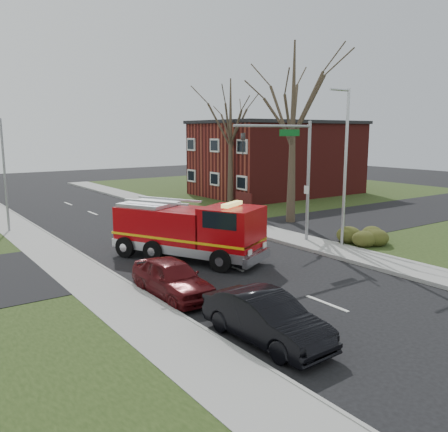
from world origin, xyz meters
TOP-DOWN VIEW (x-y plane):
  - ground at (0.00, 0.00)m, footprint 120.00×120.00m
  - sidewalk_right at (6.20, 0.00)m, footprint 2.40×80.00m
  - sidewalk_left at (-6.20, 0.00)m, footprint 2.40×80.00m
  - cross_street_right at (22.40, 4.00)m, footprint 30.00×8.00m
  - brick_building at (19.00, 18.00)m, footprint 15.40×10.40m
  - health_center_sign at (10.50, 12.50)m, footprint 0.12×2.00m
  - hedge_corner at (9.00, -1.00)m, footprint 2.80×2.00m
  - bare_tree_near at (9.50, 6.00)m, footprint 6.00×6.00m
  - bare_tree_far at (11.00, 15.00)m, footprint 5.25×5.25m
  - traffic_signal_mast at (5.21, 1.50)m, footprint 5.29×0.18m
  - streetlight_pole at (7.14, -0.50)m, footprint 1.48×0.16m
  - utility_pole_far at (-6.80, 14.00)m, footprint 0.14×0.14m
  - fire_engine at (-0.85, 2.21)m, footprint 5.56×7.78m
  - parked_car_maroon at (-4.20, -2.03)m, footprint 1.75×4.28m
  - parked_car_gray at (-3.86, -7.11)m, footprint 1.76×4.54m

SIDE VIEW (x-z plane):
  - ground at x=0.00m, z-range 0.00..0.00m
  - sidewalk_right at x=6.20m, z-range 0.00..0.15m
  - sidewalk_left at x=-6.20m, z-range 0.00..0.15m
  - cross_street_right at x=22.40m, z-range 0.00..0.15m
  - hedge_corner at x=9.00m, z-range 0.13..1.03m
  - parked_car_maroon at x=-4.20m, z-range 0.00..1.45m
  - parked_car_gray at x=-3.86m, z-range 0.00..1.47m
  - health_center_sign at x=10.50m, z-range 0.18..1.58m
  - fire_engine at x=-0.85m, z-range -0.14..2.85m
  - utility_pole_far at x=-6.80m, z-range 0.00..7.00m
  - brick_building at x=19.00m, z-range 0.03..7.28m
  - streetlight_pole at x=7.14m, z-range 0.35..8.75m
  - traffic_signal_mast at x=5.21m, z-range 1.31..8.11m
  - bare_tree_far at x=11.00m, z-range 1.24..11.74m
  - bare_tree_near at x=9.50m, z-range 1.41..13.41m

